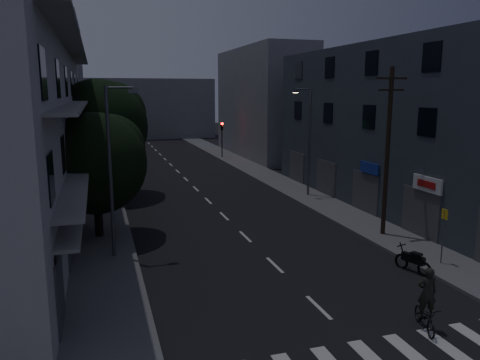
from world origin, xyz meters
TOP-DOWN VIEW (x-y plane):
  - ground at (0.00, 25.00)m, footprint 160.00×160.00m
  - sidewalk_left at (-7.50, 25.00)m, footprint 3.00×90.00m
  - sidewalk_right at (7.50, 25.00)m, footprint 3.00×90.00m
  - lane_markings at (0.00, 31.25)m, footprint 0.15×60.50m
  - building_left at (-11.98, 18.00)m, footprint 7.00×36.00m
  - building_right at (11.99, 14.00)m, footprint 6.19×28.00m
  - building_far_left at (-12.00, 48.00)m, footprint 6.00×20.00m
  - building_far_right at (12.00, 42.00)m, footprint 6.00×20.00m
  - building_far_end at (0.00, 70.00)m, footprint 24.00×8.00m
  - tree_near at (-7.63, 13.08)m, footprint 5.42×5.42m
  - tree_mid at (-7.24, 23.57)m, footprint 7.04×7.04m
  - tree_far at (-7.62, 34.68)m, footprint 4.99×4.99m
  - traffic_signal_far_right at (6.72, 41.38)m, footprint 0.28×0.37m
  - traffic_signal_far_left at (-6.65, 41.27)m, footprint 0.28×0.37m
  - street_lamp_left_near at (-6.92, 9.60)m, footprint 1.51×0.25m
  - street_lamp_right at (7.49, 19.18)m, footprint 1.51×0.25m
  - street_lamp_left_far at (-7.20, 30.99)m, footprint 1.51×0.25m
  - utility_pole at (7.29, 8.86)m, footprint 1.80×0.24m
  - bus_stop_sign at (7.24, 4.17)m, footprint 0.06×0.35m
  - motorcycle at (5.54, 3.94)m, footprint 0.77×1.86m
  - cyclist at (2.66, -0.53)m, footprint 1.11×1.84m

SIDE VIEW (x-z plane):
  - ground at x=0.00m, z-range 0.00..0.00m
  - lane_markings at x=0.00m, z-range 0.00..0.01m
  - sidewalk_left at x=-7.50m, z-range 0.00..0.15m
  - sidewalk_right at x=7.50m, z-range 0.00..0.15m
  - motorcycle at x=5.54m, z-range -0.13..1.10m
  - cyclist at x=2.66m, z-range -0.36..1.84m
  - bus_stop_sign at x=7.24m, z-range 0.63..3.15m
  - traffic_signal_far_right at x=6.72m, z-range 1.05..5.15m
  - traffic_signal_far_left at x=-6.65m, z-range 1.05..5.15m
  - tree_far at x=-7.62m, z-range 0.93..7.10m
  - tree_near at x=-7.63m, z-range 0.99..7.68m
  - street_lamp_left_near at x=-6.92m, z-range 0.60..8.60m
  - street_lamp_right at x=7.49m, z-range 0.60..8.60m
  - street_lamp_left_far at x=-7.20m, z-range 0.60..8.60m
  - utility_pole at x=7.29m, z-range 0.37..9.37m
  - building_far_end at x=0.00m, z-range 0.00..10.00m
  - building_right at x=11.99m, z-range 0.00..11.00m
  - tree_mid at x=-7.24m, z-range 1.23..9.89m
  - building_far_right at x=12.00m, z-range 0.00..13.00m
  - building_left at x=-11.98m, z-range -0.01..13.99m
  - building_far_left at x=-12.00m, z-range 0.00..16.00m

